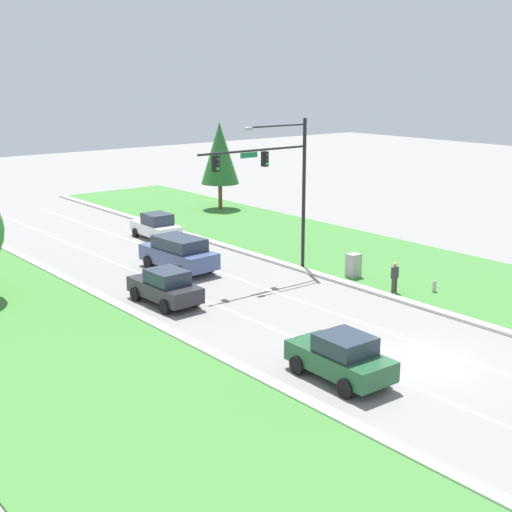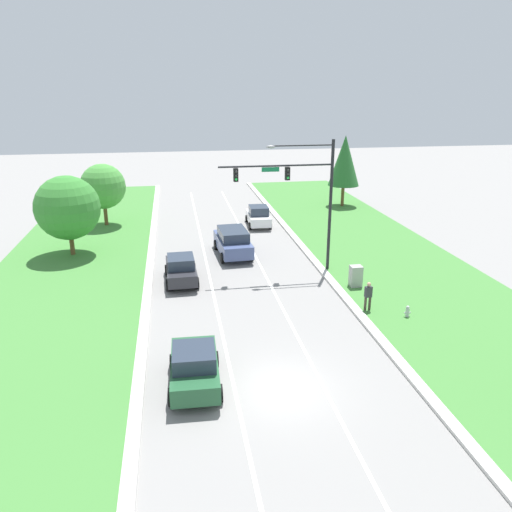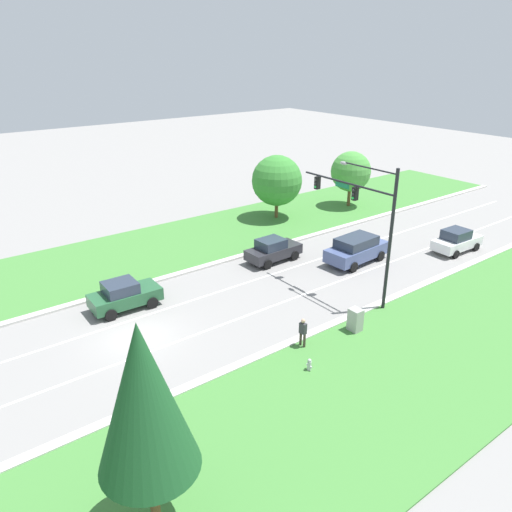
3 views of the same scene
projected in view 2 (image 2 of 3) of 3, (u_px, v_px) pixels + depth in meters
ground_plane at (279, 389)px, 20.18m from camera, size 160.00×160.00×0.00m
curb_strip_right at (410, 374)px, 21.05m from camera, size 0.50×90.00×0.15m
curb_strip_left at (137, 401)px, 19.27m from camera, size 0.50×90.00×0.15m
lane_stripe_inner_left at (235, 393)px, 19.90m from camera, size 0.14×81.00×0.01m
lane_stripe_inner_right at (322, 384)px, 20.46m from camera, size 0.14×81.00×0.01m
traffic_signal_mast at (301, 187)px, 31.25m from camera, size 7.26×0.41×8.55m
charcoal_sedan at (181, 269)px, 30.95m from camera, size 2.06×4.26×1.75m
white_sedan at (258, 216)px, 43.67m from camera, size 2.07×4.26×1.78m
slate_blue_suv at (233, 242)px, 35.89m from camera, size 2.49×5.12×1.97m
forest_sedan at (194, 366)px, 20.12m from camera, size 2.18×4.19×1.77m
utility_cabinet at (356, 277)px, 30.19m from camera, size 0.70×0.60×1.37m
pedestrian at (368, 295)px, 26.87m from camera, size 0.40×0.26×1.69m
fire_hydrant at (407, 312)px, 26.26m from camera, size 0.34×0.20×0.70m
oak_near_left_tree at (103, 186)px, 42.81m from camera, size 3.85×3.85×5.42m
conifer_far_right_tree at (345, 161)px, 49.51m from camera, size 3.10×3.10×7.14m
oak_far_left_tree at (67, 208)px, 35.06m from camera, size 4.53×4.53×5.79m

